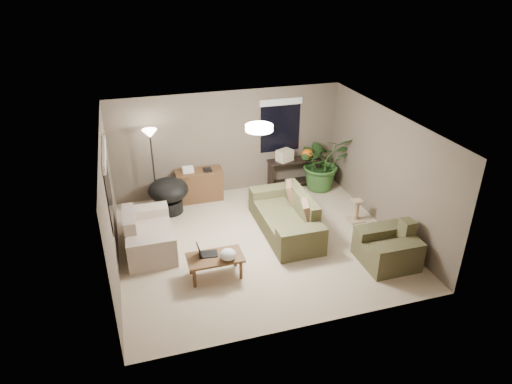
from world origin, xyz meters
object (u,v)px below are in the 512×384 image
object	(u,v)px
floor_lamp	(151,143)
houseplant	(322,168)
loveseat	(148,236)
papasan_chair	(169,193)
desk	(200,185)
cat_scratching_post	(356,212)
main_sofa	(287,219)
coffee_table	(215,260)
armchair	(388,248)
console_table	(294,171)

from	to	relation	value
floor_lamp	houseplant	world-z (taller)	floor_lamp
loveseat	papasan_chair	size ratio (longest dim) A/B	1.41
desk	cat_scratching_post	world-z (taller)	desk
main_sofa	coffee_table	size ratio (longest dim) A/B	2.20
main_sofa	armchair	bearing A→B (deg)	-47.98
coffee_table	papasan_chair	bearing A→B (deg)	100.64
loveseat	papasan_chair	distance (m)	1.52
desk	papasan_chair	xyz separation A→B (m)	(-0.78, -0.40, 0.09)
papasan_chair	cat_scratching_post	world-z (taller)	papasan_chair
desk	houseplant	distance (m)	3.04
armchair	console_table	xyz separation A→B (m)	(-0.55, 3.53, 0.14)
console_table	houseplant	world-z (taller)	houseplant
loveseat	cat_scratching_post	bearing A→B (deg)	-2.38
cat_scratching_post	coffee_table	bearing A→B (deg)	-162.40
main_sofa	houseplant	world-z (taller)	houseplant
coffee_table	cat_scratching_post	world-z (taller)	cat_scratching_post
coffee_table	console_table	distance (m)	4.03
cat_scratching_post	console_table	bearing A→B (deg)	109.99
console_table	cat_scratching_post	world-z (taller)	console_table
armchair	cat_scratching_post	world-z (taller)	armchair
console_table	houseplant	bearing A→B (deg)	-20.91
coffee_table	desk	bearing A→B (deg)	84.76
loveseat	floor_lamp	bearing A→B (deg)	78.24
desk	console_table	xyz separation A→B (m)	(2.37, -0.01, 0.06)
loveseat	houseplant	bearing A→B (deg)	19.26
armchair	console_table	size ratio (longest dim) A/B	0.77
armchair	desk	bearing A→B (deg)	129.51
coffee_table	cat_scratching_post	size ratio (longest dim) A/B	2.00
armchair	cat_scratching_post	distance (m)	1.58
armchair	houseplant	bearing A→B (deg)	88.16
loveseat	console_table	world-z (taller)	loveseat
floor_lamp	armchair	bearing A→B (deg)	-40.60
desk	main_sofa	bearing A→B (deg)	-52.69
main_sofa	houseplant	bearing A→B (deg)	47.77
main_sofa	loveseat	size ratio (longest dim) A/B	1.38
coffee_table	main_sofa	bearing A→B (deg)	31.75
desk	cat_scratching_post	size ratio (longest dim) A/B	2.20
armchair	console_table	distance (m)	3.58
papasan_chair	main_sofa	bearing A→B (deg)	-34.45
main_sofa	papasan_chair	distance (m)	2.75
console_table	cat_scratching_post	distance (m)	2.11
main_sofa	floor_lamp	size ratio (longest dim) A/B	1.15
cat_scratching_post	floor_lamp	bearing A→B (deg)	156.19
loveseat	console_table	bearing A→B (deg)	25.49
papasan_chair	cat_scratching_post	bearing A→B (deg)	-22.18
loveseat	houseplant	size ratio (longest dim) A/B	1.14
loveseat	console_table	distance (m)	4.15
desk	houseplant	xyz separation A→B (m)	(3.02, -0.25, 0.17)
main_sofa	loveseat	world-z (taller)	same
main_sofa	coffee_table	world-z (taller)	main_sofa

